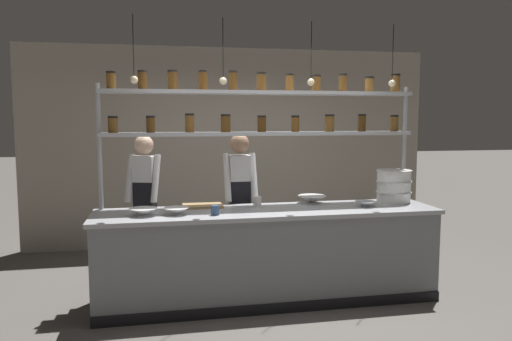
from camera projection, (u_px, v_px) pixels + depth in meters
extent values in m
plane|color=#5B5651|center=(268.00, 300.00, 5.01)|extent=(40.00, 40.00, 0.00)
cube|color=#9E9384|center=(232.00, 147.00, 7.19)|extent=(5.79, 0.12, 2.80)
cube|color=gray|center=(268.00, 257.00, 4.97)|extent=(3.33, 0.72, 0.88)
cube|color=#ADAFB5|center=(268.00, 212.00, 4.92)|extent=(3.39, 0.76, 0.04)
cube|color=black|center=(276.00, 308.00, 4.65)|extent=(3.33, 0.03, 0.10)
cylinder|color=#ADAFB5|center=(101.00, 194.00, 4.90)|extent=(0.04, 0.04, 2.16)
cylinder|color=#ADAFB5|center=(403.00, 185.00, 5.54)|extent=(0.04, 0.04, 2.16)
cube|color=#ADAFB5|center=(261.00, 134.00, 5.16)|extent=(3.23, 0.28, 0.04)
cylinder|color=brown|center=(113.00, 125.00, 4.86)|extent=(0.09, 0.09, 0.14)
cylinder|color=black|center=(113.00, 117.00, 4.85)|extent=(0.10, 0.10, 0.02)
cylinder|color=brown|center=(151.00, 125.00, 4.93)|extent=(0.09, 0.09, 0.15)
cylinder|color=black|center=(150.00, 117.00, 4.92)|extent=(0.09, 0.09, 0.02)
cylinder|color=brown|center=(190.00, 124.00, 5.00)|extent=(0.09, 0.09, 0.17)
cylinder|color=black|center=(190.00, 114.00, 4.99)|extent=(0.09, 0.09, 0.02)
cylinder|color=brown|center=(226.00, 124.00, 5.08)|extent=(0.10, 0.10, 0.16)
cylinder|color=black|center=(226.00, 115.00, 5.07)|extent=(0.10, 0.10, 0.02)
cylinder|color=#513314|center=(262.00, 125.00, 5.15)|extent=(0.09, 0.09, 0.15)
cylinder|color=black|center=(262.00, 116.00, 5.14)|extent=(0.09, 0.09, 0.02)
cylinder|color=brown|center=(295.00, 125.00, 5.22)|extent=(0.08, 0.08, 0.15)
cylinder|color=black|center=(295.00, 116.00, 5.21)|extent=(0.09, 0.09, 0.02)
cylinder|color=brown|center=(330.00, 124.00, 5.29)|extent=(0.10, 0.10, 0.16)
cylinder|color=black|center=(330.00, 115.00, 5.28)|extent=(0.10, 0.10, 0.02)
cylinder|color=#513314|center=(362.00, 124.00, 5.37)|extent=(0.08, 0.08, 0.17)
cylinder|color=black|center=(362.00, 115.00, 5.36)|extent=(0.08, 0.08, 0.02)
cylinder|color=brown|center=(394.00, 124.00, 5.44)|extent=(0.09, 0.09, 0.16)
cylinder|color=black|center=(395.00, 116.00, 5.43)|extent=(0.09, 0.09, 0.02)
cube|color=#ADAFB5|center=(261.00, 93.00, 5.11)|extent=(3.23, 0.28, 0.04)
cylinder|color=brown|center=(111.00, 81.00, 4.81)|extent=(0.09, 0.09, 0.15)
cylinder|color=black|center=(111.00, 72.00, 4.80)|extent=(0.09, 0.09, 0.02)
cylinder|color=#513314|center=(142.00, 81.00, 4.87)|extent=(0.09, 0.09, 0.17)
cylinder|color=black|center=(142.00, 71.00, 4.86)|extent=(0.09, 0.09, 0.02)
cylinder|color=#513314|center=(173.00, 81.00, 4.93)|extent=(0.10, 0.10, 0.17)
cylinder|color=black|center=(172.00, 71.00, 4.92)|extent=(0.10, 0.10, 0.02)
cylinder|color=#513314|center=(203.00, 81.00, 4.99)|extent=(0.09, 0.09, 0.18)
cylinder|color=black|center=(203.00, 71.00, 4.98)|extent=(0.09, 0.09, 0.02)
cylinder|color=#513314|center=(233.00, 82.00, 5.05)|extent=(0.09, 0.09, 0.18)
cylinder|color=black|center=(233.00, 72.00, 5.03)|extent=(0.09, 0.09, 0.02)
cylinder|color=brown|center=(261.00, 83.00, 5.10)|extent=(0.10, 0.10, 0.17)
cylinder|color=black|center=(261.00, 73.00, 5.09)|extent=(0.10, 0.10, 0.02)
cylinder|color=brown|center=(290.00, 83.00, 5.16)|extent=(0.08, 0.08, 0.16)
cylinder|color=black|center=(290.00, 75.00, 5.15)|extent=(0.08, 0.08, 0.02)
cylinder|color=brown|center=(316.00, 84.00, 5.22)|extent=(0.09, 0.09, 0.15)
cylinder|color=black|center=(316.00, 76.00, 5.21)|extent=(0.09, 0.09, 0.02)
cylinder|color=brown|center=(343.00, 84.00, 5.28)|extent=(0.09, 0.09, 0.17)
cylinder|color=black|center=(343.00, 75.00, 5.27)|extent=(0.09, 0.09, 0.02)
cylinder|color=brown|center=(369.00, 85.00, 5.34)|extent=(0.09, 0.09, 0.14)
cylinder|color=black|center=(369.00, 78.00, 5.33)|extent=(0.10, 0.10, 0.02)
cylinder|color=brown|center=(395.00, 84.00, 5.39)|extent=(0.10, 0.10, 0.18)
cylinder|color=black|center=(396.00, 75.00, 5.38)|extent=(0.10, 0.10, 0.02)
cylinder|color=black|center=(139.00, 247.00, 5.54)|extent=(0.11, 0.11, 0.79)
cylinder|color=black|center=(153.00, 247.00, 5.52)|extent=(0.11, 0.11, 0.79)
cube|color=black|center=(145.00, 197.00, 5.47)|extent=(0.26, 0.23, 0.34)
cube|color=white|center=(144.00, 169.00, 5.44)|extent=(0.26, 0.24, 0.28)
sphere|color=beige|center=(144.00, 145.00, 5.41)|extent=(0.21, 0.21, 0.21)
cylinder|color=white|center=(130.00, 178.00, 5.40)|extent=(0.14, 0.25, 0.52)
cylinder|color=white|center=(156.00, 178.00, 5.37)|extent=(0.14, 0.25, 0.52)
cylinder|color=black|center=(233.00, 247.00, 5.51)|extent=(0.11, 0.11, 0.79)
cylinder|color=black|center=(247.00, 246.00, 5.54)|extent=(0.11, 0.11, 0.79)
cube|color=black|center=(240.00, 196.00, 5.46)|extent=(0.22, 0.17, 0.34)
cube|color=white|center=(240.00, 168.00, 5.43)|extent=(0.22, 0.18, 0.28)
sphere|color=#A37A5B|center=(239.00, 144.00, 5.40)|extent=(0.21, 0.21, 0.21)
cylinder|color=white|center=(227.00, 178.00, 5.35)|extent=(0.07, 0.25, 0.52)
cylinder|color=white|center=(254.00, 177.00, 5.41)|extent=(0.07, 0.25, 0.52)
cylinder|color=white|center=(393.00, 197.00, 5.34)|extent=(0.35, 0.35, 0.10)
cylinder|color=silver|center=(394.00, 192.00, 5.34)|extent=(0.37, 0.37, 0.01)
cylinder|color=white|center=(394.00, 187.00, 5.33)|extent=(0.35, 0.35, 0.10)
cylinder|color=silver|center=(394.00, 181.00, 5.33)|extent=(0.37, 0.37, 0.01)
cylinder|color=white|center=(394.00, 176.00, 5.32)|extent=(0.35, 0.35, 0.10)
cylinder|color=silver|center=(394.00, 171.00, 5.31)|extent=(0.37, 0.37, 0.01)
cube|color=#A88456|center=(203.00, 206.00, 5.06)|extent=(0.40, 0.26, 0.02)
cylinder|color=white|center=(177.00, 214.00, 4.66)|extent=(0.11, 0.11, 0.01)
cone|color=white|center=(176.00, 211.00, 4.66)|extent=(0.24, 0.24, 0.07)
cylinder|color=#B2B7BC|center=(365.00, 206.00, 5.07)|extent=(0.09, 0.09, 0.01)
cone|color=#B2B7BC|center=(365.00, 204.00, 5.07)|extent=(0.21, 0.21, 0.06)
cylinder|color=white|center=(312.00, 203.00, 5.28)|extent=(0.13, 0.13, 0.01)
cone|color=white|center=(312.00, 199.00, 5.28)|extent=(0.30, 0.30, 0.08)
cylinder|color=white|center=(144.00, 215.00, 4.60)|extent=(0.12, 0.12, 0.01)
cone|color=white|center=(143.00, 212.00, 4.60)|extent=(0.26, 0.26, 0.07)
cylinder|color=#334C70|center=(215.00, 210.00, 4.64)|extent=(0.08, 0.08, 0.09)
cylinder|color=silver|center=(257.00, 202.00, 5.06)|extent=(0.08, 0.08, 0.11)
cylinder|color=black|center=(133.00, 47.00, 4.51)|extent=(0.01, 0.01, 0.58)
sphere|color=#F9E5B2|center=(134.00, 80.00, 4.54)|extent=(0.07, 0.07, 0.07)
cylinder|color=black|center=(223.00, 49.00, 4.67)|extent=(0.01, 0.01, 0.58)
sphere|color=#F9E5B2|center=(223.00, 81.00, 4.70)|extent=(0.07, 0.07, 0.07)
cylinder|color=black|center=(311.00, 52.00, 4.84)|extent=(0.01, 0.01, 0.58)
sphere|color=#F9E5B2|center=(311.00, 82.00, 4.87)|extent=(0.07, 0.07, 0.07)
cylinder|color=black|center=(393.00, 54.00, 5.00)|extent=(0.01, 0.01, 0.58)
sphere|color=#F9E5B2|center=(392.00, 83.00, 5.03)|extent=(0.07, 0.07, 0.07)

